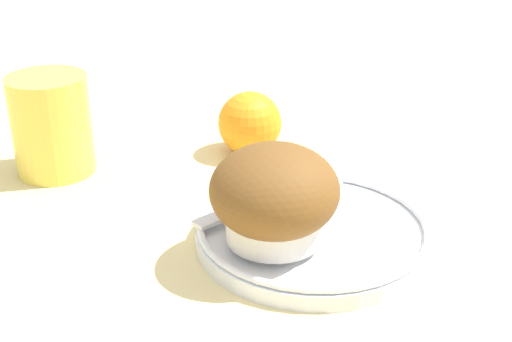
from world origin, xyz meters
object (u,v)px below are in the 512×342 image
(muffin, at_px, (274,197))
(orange_fruit, at_px, (250,123))
(juice_glass, at_px, (51,125))
(butter_knife, at_px, (275,193))

(muffin, distance_m, orange_fruit, 0.22)
(orange_fruit, xyz_separation_m, juice_glass, (-0.20, 0.05, 0.02))
(butter_knife, relative_size, juice_glass, 1.73)
(butter_knife, distance_m, juice_glass, 0.24)
(butter_knife, bearing_deg, juice_glass, 115.73)
(muffin, relative_size, orange_fruit, 1.51)
(muffin, xyz_separation_m, butter_knife, (0.04, 0.07, -0.04))
(muffin, xyz_separation_m, orange_fruit, (0.08, 0.20, -0.02))
(orange_fruit, bearing_deg, butter_knife, -107.23)
(butter_knife, xyz_separation_m, juice_glass, (-0.16, 0.18, 0.03))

